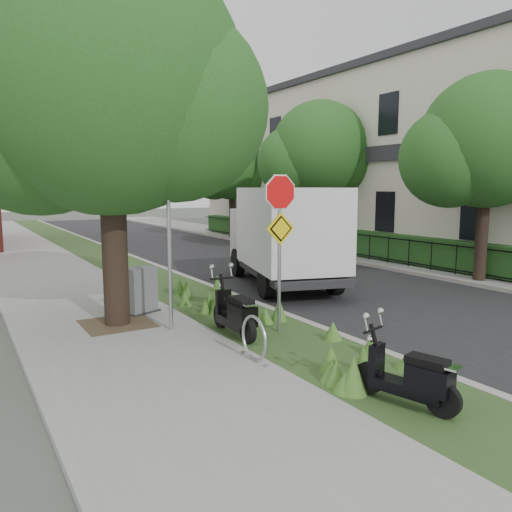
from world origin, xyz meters
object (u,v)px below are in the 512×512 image
(sign_assembly, at_px, (280,220))
(scooter_near, at_px, (238,318))
(scooter_far, at_px, (416,383))
(box_truck, at_px, (284,232))
(utility_cabinet, at_px, (140,291))

(sign_assembly, distance_m, scooter_near, 2.03)
(sign_assembly, distance_m, scooter_far, 4.28)
(sign_assembly, relative_size, scooter_far, 2.17)
(sign_assembly, bearing_deg, box_truck, 54.57)
(utility_cabinet, bearing_deg, box_truck, 15.10)
(scooter_near, bearing_deg, scooter_far, -83.32)
(sign_assembly, distance_m, box_truck, 5.24)
(sign_assembly, height_order, box_truck, sign_assembly)
(scooter_far, bearing_deg, box_truck, 66.73)
(sign_assembly, height_order, scooter_far, sign_assembly)
(sign_assembly, height_order, utility_cabinet, sign_assembly)
(scooter_near, distance_m, utility_cabinet, 3.01)
(scooter_far, xyz_separation_m, utility_cabinet, (-1.42, 6.74, 0.15))
(sign_assembly, relative_size, utility_cabinet, 3.09)
(scooter_near, height_order, box_truck, box_truck)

